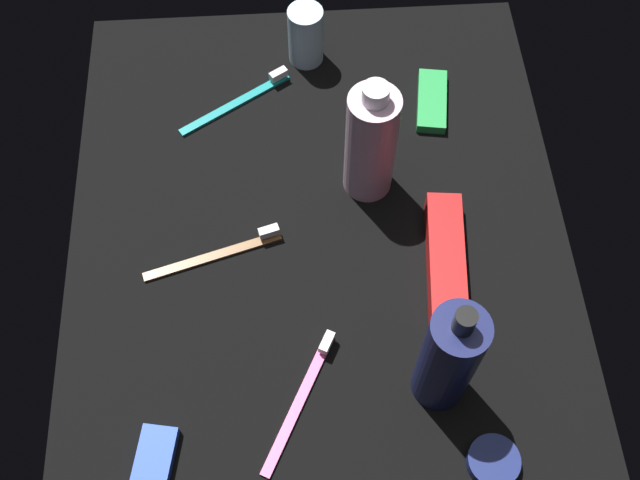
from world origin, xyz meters
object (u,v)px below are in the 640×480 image
Objects in this scene: cream_tin_left at (493,461)px; deodorant_stick at (308,35)px; toothbrush_brown at (221,250)px; lotion_bottle at (449,358)px; snack_bar_green at (432,101)px; toothbrush_pink at (303,393)px; toothpaste_box_red at (446,260)px; toothbrush_teal at (242,99)px; bodywash_bottle at (371,143)px; snack_bar_blue at (151,474)px.

deodorant_stick is at bearing -164.31° from cream_tin_left.
lotion_bottle is at bearing 52.54° from toothbrush_brown.
snack_bar_green is 1.80× the size of cream_tin_left.
toothbrush_pink is (51.25, -3.46, -3.92)cm from deodorant_stick.
toothbrush_brown is (-19.11, -24.95, -8.38)cm from lotion_bottle.
lotion_bottle is 2.25× the size of deodorant_stick.
deodorant_stick reaches higher than toothpaste_box_red.
toothbrush_teal is (-24.24, 2.87, 0.00)cm from toothbrush_brown.
lotion_bottle is 52.68cm from deodorant_stick.
lotion_bottle is 1.06× the size of bodywash_bottle.
snack_bar_green is at bearing 153.46° from snack_bar_blue.
cream_tin_left is at bearing 99.07° from snack_bar_blue.
toothbrush_pink is at bearing -19.38° from bodywash_bottle.
toothbrush_brown is 24.41cm from toothbrush_teal.
toothbrush_pink is at bearing -3.86° from deodorant_stick.
lotion_bottle is 17.34cm from toothpaste_box_red.
toothpaste_box_red is 1.69× the size of snack_bar_green.
toothpaste_box_red is at bearing 168.98° from lotion_bottle.
cream_tin_left is at bearing 15.27° from bodywash_bottle.
toothbrush_pink is (28.69, -10.09, -8.18)cm from bodywash_bottle.
snack_bar_green is (-12.61, 10.38, -8.04)cm from bodywash_bottle.
cream_tin_left is at bearing 15.69° from deodorant_stick.
toothpaste_box_red is 25.79cm from snack_bar_green.
snack_bar_green is (-25.71, 1.85, -0.85)cm from toothpaste_box_red.
bodywash_bottle is 23.89cm from deodorant_stick.
lotion_bottle reaches higher than toothpaste_box_red.
lotion_bottle reaches higher than bodywash_bottle.
toothbrush_brown is (9.39, -19.42, -8.18)cm from bodywash_bottle.
cream_tin_left is at bearing 66.08° from toothbrush_pink.
cream_tin_left is at bearing 46.36° from toothbrush_brown.
bodywash_bottle is at bearing -30.54° from snack_bar_green.
toothbrush_brown is at bearing -64.19° from bodywash_bottle.
toothbrush_teal is 0.90× the size of toothpaste_box_red.
bodywash_bottle is 46.30cm from snack_bar_blue.
toothbrush_teal is 27.02cm from snack_bar_green.
bodywash_bottle is at bearing 160.62° from toothbrush_pink.
deodorant_stick is 0.87× the size of snack_bar_green.
bodywash_bottle is at bearing 115.81° from toothbrush_brown.
snack_bar_blue is at bearing -36.30° from bodywash_bottle.
snack_bar_blue is (27.36, -7.57, 0.14)cm from toothbrush_brown.
toothbrush_pink is 22.31cm from cream_tin_left.
snack_bar_green is (-41.30, 20.47, 0.14)cm from toothbrush_pink.
toothbrush_teal is at bearing -132.49° from toothpaste_box_red.
toothbrush_pink is at bearing -17.44° from snack_bar_green.
snack_bar_blue is 37.31cm from cream_tin_left.
toothbrush_brown reaches higher than snack_bar_blue.
deodorant_stick is at bearing 176.14° from toothbrush_pink.
snack_bar_blue is (59.30, -20.36, -3.78)cm from deodorant_stick.
toothbrush_teal reaches higher than snack_bar_blue.
toothbrush_brown is at bearing -154.20° from toothbrush_pink.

